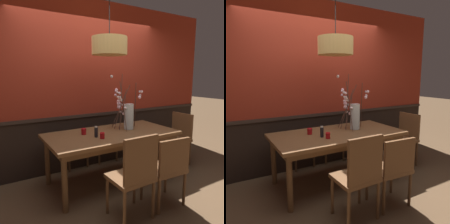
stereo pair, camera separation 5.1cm
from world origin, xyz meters
TOP-DOWN VIEW (x-y plane):
  - ground_plane at (0.00, 0.00)m, footprint 24.00×24.00m
  - back_wall at (0.00, 0.75)m, footprint 5.11×0.14m
  - dining_table at (0.00, 0.00)m, footprint 1.90×0.95m
  - chair_near_side_right at (0.24, -0.88)m, footprint 0.48×0.43m
  - chair_far_side_right at (0.30, 0.88)m, footprint 0.44×0.44m
  - chair_near_side_left at (-0.25, -0.90)m, footprint 0.46×0.41m
  - chair_far_side_left at (-0.31, 0.86)m, footprint 0.44×0.43m
  - chair_head_east_end at (1.36, -0.02)m, footprint 0.44×0.48m
  - vase_with_blossoms at (0.33, 0.09)m, footprint 0.43×0.47m
  - candle_holder_nearer_center at (-0.40, 0.12)m, footprint 0.07×0.07m
  - candle_holder_nearer_edge at (-0.26, -0.19)m, footprint 0.07×0.07m
  - condiment_bottle at (-0.31, -0.09)m, footprint 0.05×0.05m
  - pendant_lamp at (-0.02, 0.03)m, footprint 0.49×0.49m

SIDE VIEW (x-z plane):
  - ground_plane at x=0.00m, z-range 0.00..0.00m
  - chair_far_side_right at x=0.30m, z-range 0.06..0.93m
  - chair_far_side_left at x=-0.31m, z-range 0.06..0.94m
  - chair_near_side_right at x=0.24m, z-range 0.07..0.94m
  - chair_head_east_end at x=1.36m, z-range 0.06..0.97m
  - chair_near_side_left at x=-0.25m, z-range 0.06..1.03m
  - dining_table at x=0.00m, z-range 0.29..1.05m
  - candle_holder_nearer_edge at x=-0.26m, z-range 0.75..0.83m
  - candle_holder_nearer_center at x=-0.40m, z-range 0.75..0.84m
  - condiment_bottle at x=-0.31m, z-range 0.75..0.90m
  - vase_with_blossoms at x=0.33m, z-range 0.56..1.41m
  - back_wall at x=0.00m, z-range -0.01..2.79m
  - pendant_lamp at x=-0.02m, z-range 1.51..2.45m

